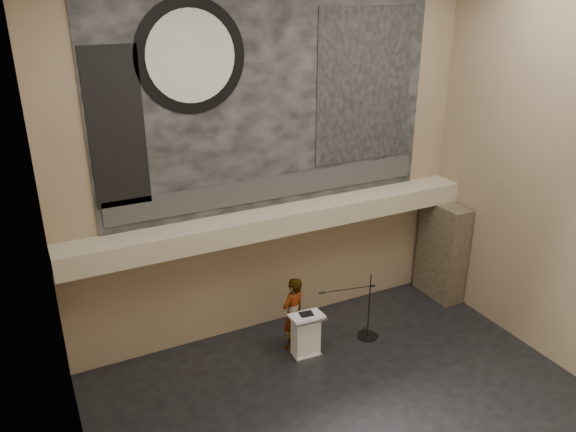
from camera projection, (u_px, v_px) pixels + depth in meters
floor at (360, 418)px, 11.21m from camera, size 10.00×10.00×0.00m
wall_back at (272, 162)px, 12.90m from camera, size 10.00×0.02×8.50m
wall_front at (575, 348)px, 6.28m from camera, size 10.00×0.02×8.50m
wall_left at (62, 288)px, 7.52m from camera, size 0.02×8.00×8.50m
wall_right at (572, 181)px, 11.66m from camera, size 0.02×8.00×8.50m
soffit at (280, 220)px, 13.06m from camera, size 10.00×0.80×0.50m
sprinkler_left at (217, 245)px, 12.47m from camera, size 0.04×0.04×0.06m
sprinkler_right at (350, 218)px, 13.91m from camera, size 0.04×0.04×0.06m
banner at (272, 99)px, 12.32m from camera, size 8.00×0.05×5.00m
banner_text_strip at (274, 188)px, 13.07m from camera, size 7.76×0.02×0.55m
banner_clock_rim at (191, 57)px, 11.17m from camera, size 2.30×0.02×2.30m
banner_clock_face at (191, 57)px, 11.15m from camera, size 1.84×0.02×1.84m
banner_building_print at (365, 87)px, 13.25m from camera, size 2.60×0.02×3.60m
banner_brick_print at (117, 129)px, 11.00m from camera, size 1.10×0.02×3.20m
stone_pier at (442, 250)px, 15.22m from camera, size 0.60×1.40×2.70m
lectern at (306, 335)px, 12.93m from camera, size 0.78×0.58×1.14m
binder at (307, 314)px, 12.70m from camera, size 0.33×0.28×0.04m
papers at (299, 316)px, 12.65m from camera, size 0.22×0.28×0.00m
speaker_person at (293, 313)px, 13.10m from camera, size 0.79×0.66×1.84m
mic_stand at (366, 328)px, 13.73m from camera, size 1.52×0.53×1.71m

